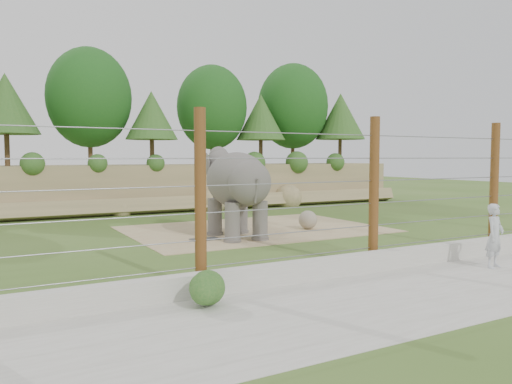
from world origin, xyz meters
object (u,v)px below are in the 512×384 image
stone_ball (308,220)px  zookeeper (495,236)px  barrier_fence (374,192)px  elephant (237,193)px

stone_ball → zookeeper: (0.26, -8.17, 0.46)m
zookeeper → barrier_fence: bearing=133.5°
stone_ball → barrier_fence: size_ratio=0.04×
barrier_fence → zookeeper: 3.36m
elephant → zookeeper: (3.71, -7.74, -0.77)m
elephant → zookeeper: 8.62m
elephant → stone_ball: (3.44, 0.43, -1.23)m
elephant → barrier_fence: (1.09, -5.98, 0.37)m
stone_ball → barrier_fence: bearing=-110.2°
elephant → barrier_fence: size_ratio=0.20×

